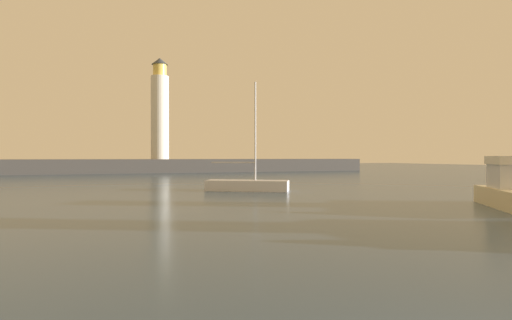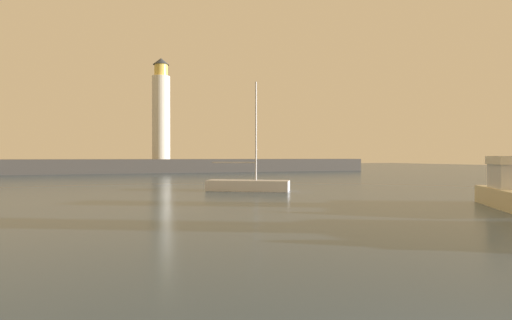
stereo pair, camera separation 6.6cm
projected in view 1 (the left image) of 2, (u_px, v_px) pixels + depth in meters
ground_plane at (162, 187)px, 33.22m from camera, size 220.00×220.00×0.00m
breakwater at (138, 166)px, 63.48m from camera, size 79.16×5.47×2.18m
lighthouse at (160, 111)px, 64.58m from camera, size 2.86×2.86×16.38m
sailboat_moored at (247, 185)px, 29.77m from camera, size 6.13×4.51×8.10m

